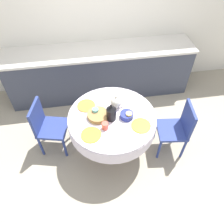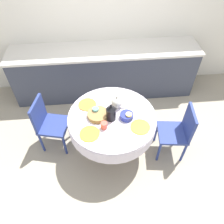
# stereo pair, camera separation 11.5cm
# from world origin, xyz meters

# --- Properties ---
(ground_plane) EXTENTS (12.00, 12.00, 0.00)m
(ground_plane) POSITION_xyz_m (0.00, 0.00, 0.00)
(ground_plane) COLOR #9E937F
(wall_back) EXTENTS (7.00, 0.05, 2.60)m
(wall_back) POSITION_xyz_m (0.00, 1.69, 1.30)
(wall_back) COLOR silver
(wall_back) RESTS_ON ground_plane
(kitchen_counter) EXTENTS (3.24, 0.64, 0.92)m
(kitchen_counter) POSITION_xyz_m (0.00, 1.35, 0.46)
(kitchen_counter) COLOR #383D4C
(kitchen_counter) RESTS_ON ground_plane
(dining_table) EXTENTS (1.17, 1.17, 0.75)m
(dining_table) POSITION_xyz_m (0.00, 0.00, 0.63)
(dining_table) COLOR tan
(dining_table) RESTS_ON ground_plane
(chair_left) EXTENTS (0.45, 0.45, 0.86)m
(chair_left) POSITION_xyz_m (0.91, -0.11, 0.48)
(chair_left) COLOR navy
(chair_left) RESTS_ON ground_plane
(chair_right) EXTENTS (0.48, 0.48, 0.86)m
(chair_right) POSITION_xyz_m (-0.90, 0.21, 0.48)
(chair_right) COLOR navy
(chair_right) RESTS_ON ground_plane
(plate_near_left) EXTENTS (0.25, 0.25, 0.01)m
(plate_near_left) POSITION_xyz_m (-0.30, -0.26, 0.76)
(plate_near_left) COLOR yellow
(plate_near_left) RESTS_ON dining_table
(cup_near_left) EXTENTS (0.08, 0.08, 0.09)m
(cup_near_left) POSITION_xyz_m (-0.12, -0.18, 0.80)
(cup_near_left) COLOR #CC4C3D
(cup_near_left) RESTS_ON dining_table
(plate_near_right) EXTENTS (0.25, 0.25, 0.01)m
(plate_near_right) POSITION_xyz_m (0.33, -0.22, 0.76)
(plate_near_right) COLOR yellow
(plate_near_right) RESTS_ON dining_table
(cup_near_right) EXTENTS (0.08, 0.08, 0.09)m
(cup_near_right) POSITION_xyz_m (0.21, -0.07, 0.80)
(cup_near_right) COLOR #DBB766
(cup_near_right) RESTS_ON dining_table
(plate_far_left) EXTENTS (0.25, 0.25, 0.01)m
(plate_far_left) POSITION_xyz_m (-0.32, 0.24, 0.76)
(plate_far_left) COLOR orange
(plate_far_left) RESTS_ON dining_table
(cup_far_left) EXTENTS (0.08, 0.08, 0.09)m
(cup_far_left) POSITION_xyz_m (-0.21, 0.07, 0.80)
(cup_far_left) COLOR #5BA39E
(cup_far_left) RESTS_ON dining_table
(plate_far_right) EXTENTS (0.25, 0.25, 0.01)m
(plate_far_right) POSITION_xyz_m (0.23, 0.32, 0.76)
(plate_far_right) COLOR white
(plate_far_right) RESTS_ON dining_table
(cup_far_right) EXTENTS (0.08, 0.08, 0.09)m
(cup_far_right) POSITION_xyz_m (0.08, 0.20, 0.80)
(cup_far_right) COLOR #5BA39E
(cup_far_right) RESTS_ON dining_table
(coffee_carafe) EXTENTS (0.13, 0.13, 0.25)m
(coffee_carafe) POSITION_xyz_m (-0.02, -0.04, 0.86)
(coffee_carafe) COLOR black
(coffee_carafe) RESTS_ON dining_table
(teapot) EXTENTS (0.22, 0.16, 0.21)m
(teapot) POSITION_xyz_m (0.08, 0.16, 0.85)
(teapot) COLOR silver
(teapot) RESTS_ON dining_table
(bread_basket) EXTENTS (0.28, 0.28, 0.06)m
(bread_basket) POSITION_xyz_m (-0.18, 0.02, 0.78)
(bread_basket) COLOR olive
(bread_basket) RESTS_ON dining_table
(fruit_bowl) EXTENTS (0.17, 0.17, 0.07)m
(fruit_bowl) POSITION_xyz_m (0.18, -0.04, 0.79)
(fruit_bowl) COLOR navy
(fruit_bowl) RESTS_ON dining_table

